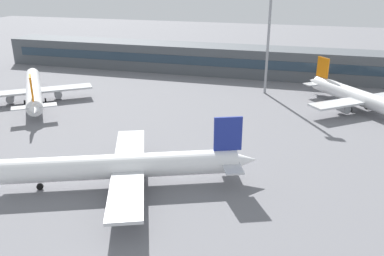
% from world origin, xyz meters
% --- Properties ---
extents(ground_plane, '(400.00, 400.00, 0.00)m').
position_xyz_m(ground_plane, '(0.00, 40.00, 0.00)').
color(ground_plane, slate).
extents(terminal_building, '(159.98, 12.13, 9.00)m').
position_xyz_m(terminal_building, '(0.00, 98.29, 4.50)').
color(terminal_building, '#4C5156').
rests_on(terminal_building, ground_plane).
extents(airplane_near, '(41.11, 29.53, 10.68)m').
position_xyz_m(airplane_near, '(-3.38, 20.57, 3.26)').
color(airplane_near, white).
rests_on(airplane_near, ground_plane).
extents(airplane_mid, '(28.33, 35.02, 10.28)m').
position_xyz_m(airplane_mid, '(-44.34, 55.30, 3.14)').
color(airplane_mid, white).
rests_on(airplane_mid, ground_plane).
extents(airplane_far, '(29.45, 34.16, 10.31)m').
position_xyz_m(airplane_far, '(37.29, 68.26, 3.14)').
color(airplane_far, silver).
rests_on(airplane_far, ground_plane).
extents(floodlight_tower_west, '(3.20, 0.80, 30.85)m').
position_xyz_m(floodlight_tower_west, '(12.45, 78.77, 17.52)').
color(floodlight_tower_west, gray).
rests_on(floodlight_tower_west, ground_plane).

